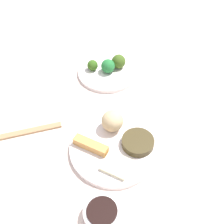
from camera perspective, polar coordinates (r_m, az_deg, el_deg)
The scene contains 13 objects.
tabletop at distance 0.88m, azimuth 0.35°, elevation -5.71°, with size 2.20×2.20×0.02m, color beige.
main_plate at distance 0.84m, azimuth 0.49°, elevation -7.36°, with size 0.27×0.27×0.02m, color white.
rice_scoop at distance 0.85m, azimuth 0.09°, elevation -1.86°, with size 0.07×0.07×0.07m, color tan.
spring_roll at distance 0.82m, azimuth -4.42°, elevation -6.85°, with size 0.11×0.03×0.02m, color #D3934A.
crab_rangoon_wonton at distance 0.79m, azimuth 0.95°, elevation -10.93°, with size 0.08×0.07×0.01m, color beige.
stir_fry_heap at distance 0.83m, azimuth 5.35°, elevation -6.24°, with size 0.10×0.10×0.02m, color #41361B.
broccoli_plate at distance 1.09m, azimuth -0.82°, elevation 8.29°, with size 0.23×0.23×0.01m, color white.
broccoli_floret_0 at distance 1.08m, azimuth -4.04°, elevation 9.60°, with size 0.04×0.04×0.04m, color #335C19.
broccoli_floret_1 at distance 1.07m, azimuth -0.83°, elevation 9.47°, with size 0.05×0.05×0.05m, color #257435.
broccoli_floret_2 at distance 1.09m, azimuth 1.37°, elevation 10.39°, with size 0.05×0.05×0.05m, color #3D591C.
soy_sauce_bowl at distance 0.73m, azimuth -2.05°, elevation -20.32°, with size 0.09×0.09×0.03m, color white.
soy_sauce_bowl_liquid at distance 0.72m, azimuth -2.09°, elevation -19.73°, with size 0.08×0.08×0.00m, color black.
chopsticks_pair at distance 0.93m, azimuth -17.21°, elevation -3.93°, with size 0.22×0.02×0.01m, color #A67D55.
Camera 1 is at (-0.10, 0.52, 0.72)m, focal length 44.29 mm.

